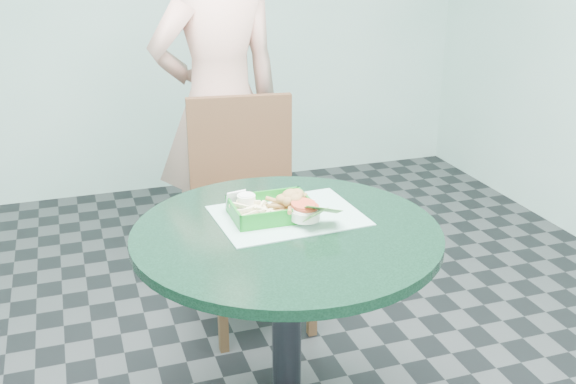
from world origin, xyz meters
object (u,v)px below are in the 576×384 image
object	(u,v)px
cafe_table	(287,288)
food_basket	(271,218)
dining_chair	(248,196)
diner_person	(219,84)
crab_sandwich	(290,208)
sauce_ramekin	(246,205)

from	to	relation	value
cafe_table	food_basket	xyz separation A→B (m)	(-0.02, 0.10, 0.19)
dining_chair	diner_person	bearing A→B (deg)	102.36
diner_person	food_basket	distance (m)	1.11
diner_person	crab_sandwich	size ratio (longest dim) A/B	15.03
diner_person	food_basket	xyz separation A→B (m)	(-0.10, -1.09, -0.17)
sauce_ramekin	dining_chair	bearing A→B (deg)	74.64
food_basket	sauce_ramekin	xyz separation A→B (m)	(-0.06, 0.04, 0.03)
dining_chair	diner_person	xyz separation A→B (m)	(-0.03, 0.33, 0.40)
cafe_table	dining_chair	world-z (taller)	dining_chair
diner_person	sauce_ramekin	bearing A→B (deg)	71.29
cafe_table	food_basket	bearing A→B (deg)	99.11
food_basket	crab_sandwich	xyz separation A→B (m)	(0.05, -0.02, 0.03)
dining_chair	diner_person	world-z (taller)	diner_person
sauce_ramekin	cafe_table	bearing A→B (deg)	-59.80
crab_sandwich	dining_chair	bearing A→B (deg)	84.01
dining_chair	diner_person	distance (m)	0.52
dining_chair	sauce_ramekin	bearing A→B (deg)	-98.52
diner_person	crab_sandwich	bearing A→B (deg)	77.70
sauce_ramekin	crab_sandwich	bearing A→B (deg)	-28.37
cafe_table	crab_sandwich	world-z (taller)	crab_sandwich
diner_person	crab_sandwich	distance (m)	1.12
dining_chair	food_basket	size ratio (longest dim) A/B	4.01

